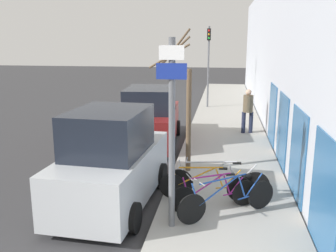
{
  "coord_description": "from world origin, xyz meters",
  "views": [
    {
      "loc": [
        2.4,
        -2.77,
        3.95
      ],
      "look_at": [
        0.83,
        7.77,
        1.47
      ],
      "focal_mm": 40.0,
      "sensor_mm": 36.0,
      "label": 1
    }
  ],
  "objects_px": {
    "street_tree": "(186,108)",
    "traffic_light": "(209,56)",
    "bicycle_1": "(214,194)",
    "bicycle_2": "(205,185)",
    "pedestrian_near": "(248,108)",
    "parked_car_1": "(150,119)",
    "signpost": "(172,131)",
    "bicycle_0": "(228,199)",
    "bicycle_3": "(217,182)",
    "parked_car_0": "(112,163)"
  },
  "relations": [
    {
      "from": "parked_car_1",
      "to": "traffic_light",
      "type": "distance_m",
      "value": 8.07
    },
    {
      "from": "bicycle_0",
      "to": "bicycle_3",
      "type": "height_order",
      "value": "bicycle_3"
    },
    {
      "from": "bicycle_0",
      "to": "bicycle_1",
      "type": "relative_size",
      "value": 1.06
    },
    {
      "from": "bicycle_0",
      "to": "bicycle_1",
      "type": "xyz_separation_m",
      "value": [
        -0.3,
        0.32,
        -0.03
      ]
    },
    {
      "from": "signpost",
      "to": "bicycle_2",
      "type": "height_order",
      "value": "signpost"
    },
    {
      "from": "bicycle_3",
      "to": "parked_car_0",
      "type": "bearing_deg",
      "value": 96.41
    },
    {
      "from": "signpost",
      "to": "parked_car_0",
      "type": "height_order",
      "value": "signpost"
    },
    {
      "from": "bicycle_3",
      "to": "parked_car_1",
      "type": "height_order",
      "value": "parked_car_1"
    },
    {
      "from": "street_tree",
      "to": "traffic_light",
      "type": "distance_m",
      "value": 10.79
    },
    {
      "from": "bicycle_2",
      "to": "pedestrian_near",
      "type": "height_order",
      "value": "pedestrian_near"
    },
    {
      "from": "parked_car_1",
      "to": "traffic_light",
      "type": "height_order",
      "value": "traffic_light"
    },
    {
      "from": "bicycle_3",
      "to": "pedestrian_near",
      "type": "xyz_separation_m",
      "value": [
        1.11,
        6.78,
        0.64
      ]
    },
    {
      "from": "traffic_light",
      "to": "bicycle_3",
      "type": "bearing_deg",
      "value": -86.41
    },
    {
      "from": "signpost",
      "to": "pedestrian_near",
      "type": "height_order",
      "value": "signpost"
    },
    {
      "from": "bicycle_1",
      "to": "parked_car_1",
      "type": "bearing_deg",
      "value": 1.77
    },
    {
      "from": "traffic_light",
      "to": "signpost",
      "type": "bearing_deg",
      "value": -90.4
    },
    {
      "from": "parked_car_1",
      "to": "street_tree",
      "type": "relative_size",
      "value": 1.12
    },
    {
      "from": "pedestrian_near",
      "to": "traffic_light",
      "type": "relative_size",
      "value": 0.4
    },
    {
      "from": "bicycle_1",
      "to": "parked_car_0",
      "type": "bearing_deg",
      "value": 61.72
    },
    {
      "from": "parked_car_0",
      "to": "street_tree",
      "type": "xyz_separation_m",
      "value": [
        1.54,
        2.3,
        0.94
      ]
    },
    {
      "from": "bicycle_0",
      "to": "bicycle_1",
      "type": "distance_m",
      "value": 0.44
    },
    {
      "from": "bicycle_0",
      "to": "traffic_light",
      "type": "distance_m",
      "value": 13.87
    },
    {
      "from": "parked_car_1",
      "to": "street_tree",
      "type": "distance_m",
      "value": 3.7
    },
    {
      "from": "signpost",
      "to": "pedestrian_near",
      "type": "bearing_deg",
      "value": 76.52
    },
    {
      "from": "bicycle_1",
      "to": "bicycle_2",
      "type": "relative_size",
      "value": 0.87
    },
    {
      "from": "parked_car_0",
      "to": "signpost",
      "type": "bearing_deg",
      "value": -32.29
    },
    {
      "from": "parked_car_0",
      "to": "bicycle_0",
      "type": "bearing_deg",
      "value": -7.75
    },
    {
      "from": "bicycle_2",
      "to": "bicycle_3",
      "type": "xyz_separation_m",
      "value": [
        0.27,
        0.15,
        0.04
      ]
    },
    {
      "from": "bicycle_3",
      "to": "parked_car_0",
      "type": "xyz_separation_m",
      "value": [
        -2.51,
        -0.39,
        0.5
      ]
    },
    {
      "from": "pedestrian_near",
      "to": "bicycle_2",
      "type": "bearing_deg",
      "value": -113.64
    },
    {
      "from": "bicycle_2",
      "to": "street_tree",
      "type": "bearing_deg",
      "value": 17.52
    },
    {
      "from": "signpost",
      "to": "pedestrian_near",
      "type": "xyz_separation_m",
      "value": [
        2.0,
        8.34,
        -1.0
      ]
    },
    {
      "from": "parked_car_0",
      "to": "traffic_light",
      "type": "relative_size",
      "value": 0.94
    },
    {
      "from": "bicycle_2",
      "to": "parked_car_0",
      "type": "relative_size",
      "value": 0.53
    },
    {
      "from": "signpost",
      "to": "bicycle_1",
      "type": "bearing_deg",
      "value": 47.57
    },
    {
      "from": "parked_car_0",
      "to": "pedestrian_near",
      "type": "distance_m",
      "value": 8.03
    },
    {
      "from": "bicycle_1",
      "to": "bicycle_2",
      "type": "height_order",
      "value": "bicycle_2"
    },
    {
      "from": "bicycle_1",
      "to": "street_tree",
      "type": "relative_size",
      "value": 0.48
    },
    {
      "from": "bicycle_2",
      "to": "traffic_light",
      "type": "distance_m",
      "value": 13.06
    },
    {
      "from": "bicycle_3",
      "to": "pedestrian_near",
      "type": "distance_m",
      "value": 6.9
    },
    {
      "from": "bicycle_0",
      "to": "parked_car_0",
      "type": "relative_size",
      "value": 0.49
    },
    {
      "from": "bicycle_2",
      "to": "traffic_light",
      "type": "bearing_deg",
      "value": 0.99
    },
    {
      "from": "bicycle_0",
      "to": "bicycle_2",
      "type": "distance_m",
      "value": 0.95
    },
    {
      "from": "parked_car_1",
      "to": "pedestrian_near",
      "type": "height_order",
      "value": "parked_car_1"
    },
    {
      "from": "bicycle_2",
      "to": "parked_car_1",
      "type": "bearing_deg",
      "value": 23.04
    },
    {
      "from": "signpost",
      "to": "parked_car_1",
      "type": "height_order",
      "value": "signpost"
    },
    {
      "from": "bicycle_1",
      "to": "parked_car_0",
      "type": "distance_m",
      "value": 2.54
    },
    {
      "from": "bicycle_2",
      "to": "pedestrian_near",
      "type": "bearing_deg",
      "value": -12.57
    },
    {
      "from": "signpost",
      "to": "bicycle_0",
      "type": "xyz_separation_m",
      "value": [
        1.15,
        0.61,
        -1.64
      ]
    },
    {
      "from": "bicycle_1",
      "to": "traffic_light",
      "type": "xyz_separation_m",
      "value": [
        -0.75,
        13.28,
        2.52
      ]
    }
  ]
}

